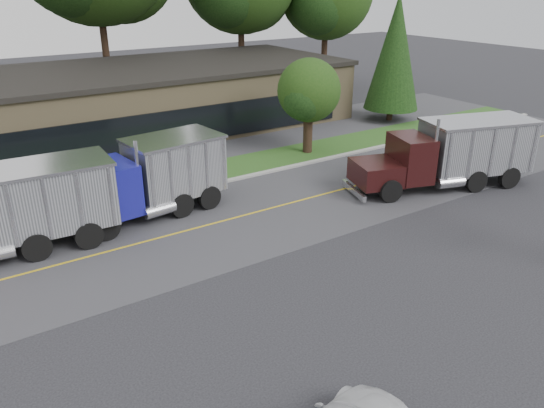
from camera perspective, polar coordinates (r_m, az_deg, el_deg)
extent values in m
plane|color=#39393F|center=(16.67, 7.55, -13.52)|extent=(140.00, 140.00, 0.00)
cube|color=#545459|center=(23.16, -7.06, -2.33)|extent=(60.00, 8.00, 0.02)
cube|color=gold|center=(23.16, -7.06, -2.33)|extent=(60.00, 0.12, 0.01)
cube|color=#9E9E99|center=(26.69, -11.16, 0.93)|extent=(60.00, 0.30, 0.12)
cube|color=#245A1F|center=(28.26, -12.60, 2.08)|extent=(60.00, 3.40, 0.03)
cube|color=#545459|center=(32.74, -15.87, 4.67)|extent=(60.00, 7.00, 0.02)
cube|color=#917E59|center=(38.36, -16.27, 10.38)|extent=(32.00, 12.00, 4.00)
cylinder|color=#382619|center=(46.23, -17.28, 14.03)|extent=(0.56, 0.56, 6.70)
cylinder|color=#382619|center=(50.17, -3.27, 14.95)|extent=(0.56, 0.56, 5.51)
cylinder|color=#382619|center=(53.11, 5.60, 14.90)|extent=(0.56, 0.56, 4.70)
sphere|color=#1C3D10|center=(54.47, 6.48, 20.67)|extent=(6.44, 6.44, 6.44)
sphere|color=black|center=(51.15, 5.20, 20.87)|extent=(5.90, 5.90, 5.90)
cylinder|color=#382619|center=(41.36, 12.53, 9.49)|extent=(0.44, 0.44, 1.00)
cone|color=black|center=(40.58, 13.10, 15.64)|extent=(3.99, 3.99, 8.15)
cylinder|color=#382619|center=(32.57, 3.86, 7.31)|extent=(0.56, 0.56, 2.05)
sphere|color=#1C3D10|center=(31.93, 4.00, 12.11)|extent=(3.74, 3.74, 3.74)
sphere|color=#1C3D10|center=(32.81, 4.47, 11.56)|extent=(2.81, 2.81, 2.81)
sphere|color=black|center=(31.38, 3.51, 11.27)|extent=(2.57, 2.57, 2.57)
cube|color=black|center=(22.89, -26.76, -3.56)|extent=(8.89, 1.42, 0.28)
cube|color=silver|center=(22.42, -23.57, 0.57)|extent=(5.40, 2.75, 2.50)
cube|color=silver|center=(22.00, -24.10, 3.69)|extent=(5.56, 2.91, 0.12)
cylinder|color=black|center=(24.06, -22.55, -1.54)|extent=(1.12, 0.40, 1.10)
cylinder|color=black|center=(21.97, -21.53, -3.71)|extent=(1.12, 0.40, 1.10)
cube|color=black|center=(24.57, -12.53, 0.26)|extent=(6.80, 1.73, 0.28)
cube|color=navy|center=(23.31, -18.98, -0.29)|extent=(1.85, 2.46, 1.10)
cube|color=navy|center=(23.53, -16.22, 1.86)|extent=(1.43, 2.51, 2.20)
cube|color=black|center=(23.21, -17.47, 2.47)|extent=(0.29, 2.09, 0.90)
cube|color=silver|center=(24.56, -10.42, 4.06)|extent=(4.27, 2.92, 2.50)
cube|color=silver|center=(24.18, -10.64, 6.97)|extent=(4.44, 3.09, 0.12)
cylinder|color=black|center=(24.57, -19.51, -0.56)|extent=(1.13, 0.47, 1.10)
cylinder|color=black|center=(22.58, -17.36, -2.38)|extent=(1.13, 0.47, 1.10)
cylinder|color=black|center=(26.14, -10.90, 1.82)|extent=(1.13, 0.47, 1.10)
cylinder|color=black|center=(24.28, -8.22, 0.31)|extent=(1.13, 0.47, 1.10)
cube|color=black|center=(28.60, 18.16, 2.94)|extent=(8.92, 3.64, 0.28)
cube|color=black|center=(26.46, 11.20, 3.33)|extent=(2.75, 2.84, 1.10)
cube|color=black|center=(27.11, 14.64, 4.83)|extent=(2.21, 2.76, 2.20)
cube|color=black|center=(26.65, 13.45, 5.55)|extent=(0.68, 2.02, 0.90)
cube|color=silver|center=(29.06, 21.10, 5.87)|extent=(5.90, 3.99, 2.50)
cube|color=silver|center=(28.74, 21.47, 8.33)|extent=(6.08, 4.18, 0.12)
cylinder|color=black|center=(27.69, 10.42, 3.08)|extent=(1.15, 0.66, 1.10)
cylinder|color=black|center=(25.80, 12.64, 1.38)|extent=(1.15, 0.66, 1.10)
cylinder|color=black|center=(30.58, 20.06, 3.97)|extent=(1.15, 0.66, 1.10)
cylinder|color=black|center=(28.88, 22.64, 2.47)|extent=(1.15, 0.66, 1.10)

